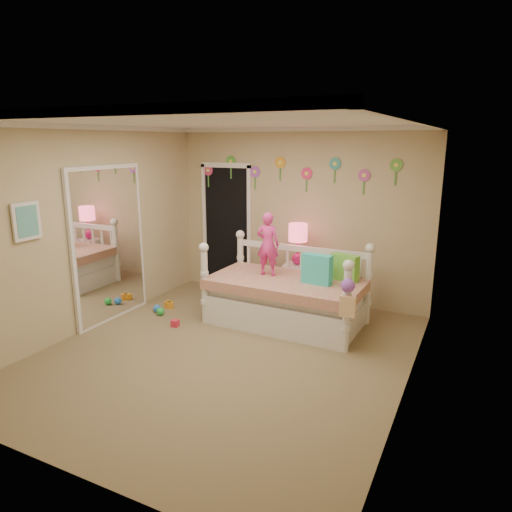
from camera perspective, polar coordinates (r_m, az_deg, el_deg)
The scene contains 18 objects.
floor at distance 5.54m, azimuth -3.76°, elevation -11.86°, with size 4.00×4.50×0.01m, color #7F684C.
ceiling at distance 4.99m, azimuth -4.25°, elevation 16.12°, with size 4.00×4.50×0.01m, color white.
back_wall at distance 7.11m, azimuth 5.19°, elevation 4.92°, with size 4.00×0.01×2.60m, color tan.
left_wall at distance 6.34m, azimuth -19.85°, elevation 3.05°, with size 0.01×4.50×2.60m, color tan.
right_wall at distance 4.47m, azimuth 18.76°, elevation -1.15°, with size 0.01×4.50×2.60m, color tan.
crown_molding at distance 4.99m, azimuth -4.24°, elevation 15.78°, with size 4.00×4.50×0.06m, color white, non-canonical shape.
daybed at distance 6.21m, azimuth 3.72°, elevation -3.38°, with size 2.06×1.11×1.12m, color white, non-canonical shape.
pillow_turquoise at distance 5.98m, azimuth 7.48°, elevation -1.62°, with size 0.38×0.13×0.38m, color #24B6B8.
pillow_lime at distance 6.19m, azimuth 10.82°, elevation -1.41°, with size 0.36×0.13×0.35m, color #6CCD3E.
child at distance 6.26m, azimuth 1.46°, elevation 1.47°, with size 0.32×0.21×0.87m, color #F3379A.
nightstand at distance 6.97m, azimuth 5.03°, elevation -3.56°, with size 0.38×0.29×0.64m, color white.
table_lamp at distance 6.79m, azimuth 5.16°, elevation 2.26°, with size 0.28×0.28×0.61m.
closet_doorway at distance 7.67m, azimuth -3.65°, elevation 3.61°, with size 0.90×0.04×2.07m, color black.
flower_decals at distance 7.06m, azimuth 4.58°, elevation 10.10°, with size 3.40×0.02×0.50m, color #B2668C, non-canonical shape.
mirror_closet at distance 6.56m, azimuth -17.56°, elevation 1.35°, with size 0.07×1.30×2.10m, color white.
wall_picture at distance 5.70m, azimuth -26.32°, elevation 3.84°, with size 0.05×0.34×0.42m, color white.
hanging_bag at distance 5.34m, azimuth 11.06°, elevation -5.19°, with size 0.20×0.16×0.36m, color beige, non-canonical shape.
toy_scatter at distance 6.55m, azimuth -11.75°, elevation -7.40°, with size 0.80×1.30×0.11m, color #996666, non-canonical shape.
Camera 1 is at (2.52, -4.30, 2.41)m, focal length 32.64 mm.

